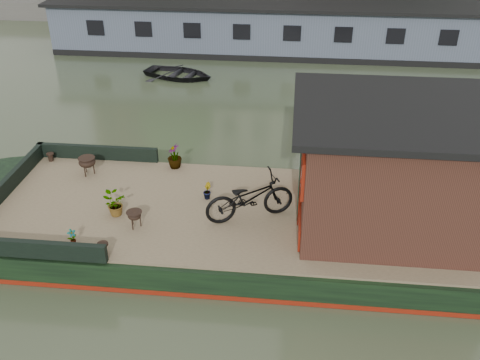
# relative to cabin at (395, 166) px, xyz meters

# --- Properties ---
(ground) EXTENTS (120.00, 120.00, 0.00)m
(ground) POSITION_rel_cabin_xyz_m (-2.19, 0.00, -1.88)
(ground) COLOR #2A3723
(ground) RESTS_ON ground
(houseboat_hull) EXTENTS (14.01, 4.02, 0.60)m
(houseboat_hull) POSITION_rel_cabin_xyz_m (-3.52, 0.00, -1.60)
(houseboat_hull) COLOR black
(houseboat_hull) RESTS_ON ground
(houseboat_deck) EXTENTS (11.80, 3.80, 0.05)m
(houseboat_deck) POSITION_rel_cabin_xyz_m (-2.19, 0.00, -1.25)
(houseboat_deck) COLOR #80704F
(houseboat_deck) RESTS_ON houseboat_hull
(bow_bulwark) EXTENTS (3.00, 4.00, 0.35)m
(bow_bulwark) POSITION_rel_cabin_xyz_m (-7.25, 0.00, -1.05)
(bow_bulwark) COLOR black
(bow_bulwark) RESTS_ON houseboat_deck
(cabin) EXTENTS (4.00, 3.50, 2.42)m
(cabin) POSITION_rel_cabin_xyz_m (0.00, 0.00, 0.00)
(cabin) COLOR black
(cabin) RESTS_ON houseboat_deck
(bicycle) EXTENTS (1.93, 1.31, 0.96)m
(bicycle) POSITION_rel_cabin_xyz_m (-2.76, -0.24, -0.75)
(bicycle) COLOR black
(bicycle) RESTS_ON houseboat_deck
(potted_plant_b) EXTENTS (0.20, 0.23, 0.37)m
(potted_plant_b) POSITION_rel_cabin_xyz_m (-3.74, 0.41, -1.04)
(potted_plant_b) COLOR brown
(potted_plant_b) RESTS_ON houseboat_deck
(potted_plant_c) EXTENTS (0.47, 0.42, 0.51)m
(potted_plant_c) POSITION_rel_cabin_xyz_m (-5.51, -0.43, -0.97)
(potted_plant_c) COLOR #9C532D
(potted_plant_c) RESTS_ON houseboat_deck
(potted_plant_d) EXTENTS (0.40, 0.40, 0.60)m
(potted_plant_d) POSITION_rel_cabin_xyz_m (-4.72, 1.70, -0.93)
(potted_plant_d) COLOR brown
(potted_plant_d) RESTS_ON houseboat_deck
(potted_plant_e) EXTENTS (0.20, 0.21, 0.33)m
(potted_plant_e) POSITION_rel_cabin_xyz_m (-5.99, -1.48, -1.06)
(potted_plant_e) COLOR #98382C
(potted_plant_e) RESTS_ON houseboat_deck
(brazier_front) EXTENTS (0.44, 0.44, 0.36)m
(brazier_front) POSITION_rel_cabin_xyz_m (-4.98, -0.80, -1.05)
(brazier_front) COLOR black
(brazier_front) RESTS_ON houseboat_deck
(brazier_rear) EXTENTS (0.48, 0.48, 0.44)m
(brazier_rear) POSITION_rel_cabin_xyz_m (-6.64, 1.15, -1.01)
(brazier_rear) COLOR black
(brazier_rear) RESTS_ON houseboat_deck
(bollard_port) EXTENTS (0.18, 0.18, 0.20)m
(bollard_port) POSITION_rel_cabin_xyz_m (-7.79, 1.70, -1.13)
(bollard_port) COLOR black
(bollard_port) RESTS_ON houseboat_deck
(bollard_stbd) EXTENTS (0.21, 0.21, 0.24)m
(bollard_stbd) POSITION_rel_cabin_xyz_m (-5.33, -1.70, -1.11)
(bollard_stbd) COLOR black
(bollard_stbd) RESTS_ON houseboat_deck
(dinghy) EXTENTS (3.11, 2.58, 0.55)m
(dinghy) POSITION_rel_cabin_xyz_m (-6.35, 9.79, -1.60)
(dinghy) COLOR black
(dinghy) RESTS_ON ground
(far_houseboat) EXTENTS (20.40, 4.40, 2.11)m
(far_houseboat) POSITION_rel_cabin_xyz_m (-2.19, 14.00, -0.91)
(far_houseboat) COLOR #4A5263
(far_houseboat) RESTS_ON ground
(quay) EXTENTS (60.00, 6.00, 0.90)m
(quay) POSITION_rel_cabin_xyz_m (-2.19, 20.50, -1.43)
(quay) COLOR #47443F
(quay) RESTS_ON ground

